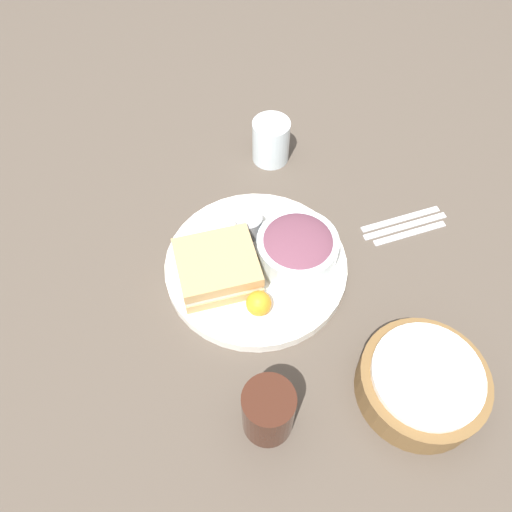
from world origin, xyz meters
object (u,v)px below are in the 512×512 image
at_px(spoon, 410,233).
at_px(plate, 256,266).
at_px(knife, 405,226).
at_px(water_glass, 271,141).
at_px(sandwich, 217,268).
at_px(fork, 401,219).
at_px(bread_basket, 422,383).
at_px(salad_bowl, 297,247).
at_px(dressing_cup, 249,225).
at_px(drink_glass, 268,411).

bearing_deg(spoon, plate, 176.54).
relative_size(knife, water_glass, 1.87).
bearing_deg(plate, sandwich, -12.34).
distance_m(plate, water_glass, 0.28).
bearing_deg(water_glass, spoon, 106.17).
bearing_deg(fork, bread_basket, -114.15).
bearing_deg(sandwich, bread_basket, 112.09).
xyz_separation_m(sandwich, bread_basket, (-0.14, 0.34, -0.01)).
xyz_separation_m(plate, water_glass, (-0.19, -0.21, 0.03)).
bearing_deg(sandwich, knife, 163.76).
distance_m(plate, bread_basket, 0.33).
relative_size(sandwich, salad_bowl, 1.18).
height_order(dressing_cup, drink_glass, drink_glass).
xyz_separation_m(plate, dressing_cup, (-0.03, -0.06, 0.03)).
height_order(sandwich, dressing_cup, sandwich).
bearing_deg(salad_bowl, sandwich, -20.60).
height_order(salad_bowl, spoon, salad_bowl).
bearing_deg(salad_bowl, bread_basket, 91.24).
xyz_separation_m(drink_glass, fork, (-0.43, -0.16, -0.05)).
bearing_deg(spoon, sandwich, 178.12).
relative_size(sandwich, dressing_cup, 3.37).
xyz_separation_m(dressing_cup, spoon, (-0.25, 0.17, -0.04)).
distance_m(sandwich, bread_basket, 0.36).
bearing_deg(plate, salad_bowl, 151.20).
bearing_deg(sandwich, salad_bowl, 159.40).
relative_size(salad_bowl, bread_basket, 0.74).
height_order(salad_bowl, bread_basket, salad_bowl).
height_order(plate, salad_bowl, salad_bowl).
bearing_deg(salad_bowl, fork, 170.89).
bearing_deg(dressing_cup, sandwich, 25.51).
height_order(knife, spoon, same).
height_order(drink_glass, fork, drink_glass).
bearing_deg(dressing_cup, bread_basket, 95.92).
xyz_separation_m(plate, bread_basket, (-0.07, 0.32, 0.02)).
xyz_separation_m(plate, salad_bowl, (-0.06, 0.03, 0.04)).
relative_size(sandwich, fork, 1.01).
bearing_deg(water_glass, sandwich, 36.94).
bearing_deg(plate, drink_glass, 57.67).
distance_m(dressing_cup, water_glass, 0.22).
relative_size(drink_glass, fork, 0.65).
bearing_deg(sandwich, spoon, 160.96).
bearing_deg(sandwich, plate, 167.66).
xyz_separation_m(sandwich, salad_bowl, (-0.13, 0.05, 0.01)).
relative_size(dressing_cup, drink_glass, 0.46).
distance_m(dressing_cup, knife, 0.30).
bearing_deg(salad_bowl, drink_glass, 43.18).
bearing_deg(bread_basket, water_glass, -102.73).
bearing_deg(drink_glass, salad_bowl, -136.82).
relative_size(salad_bowl, dressing_cup, 2.86).
bearing_deg(bread_basket, plate, -78.03).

